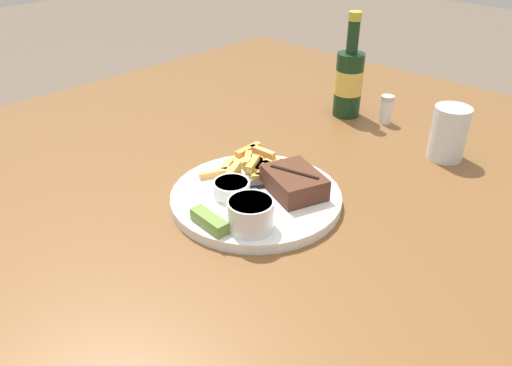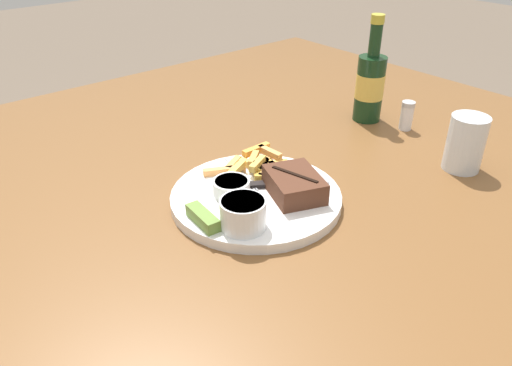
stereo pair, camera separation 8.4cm
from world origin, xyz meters
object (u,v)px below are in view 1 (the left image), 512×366
(coleslaw_cup, at_px, (251,213))
(salt_shaker, at_px, (386,109))
(pickle_spear, at_px, (209,221))
(drinking_glass, at_px, (449,133))
(beer_bottle, at_px, (349,80))
(dipping_sauce_cup, at_px, (232,188))
(fork_utensil, at_px, (235,173))
(knife_utensil, at_px, (271,183))
(dinner_plate, at_px, (256,198))
(steak_portion, at_px, (294,182))

(coleslaw_cup, relative_size, salt_shaker, 1.10)
(coleslaw_cup, relative_size, pickle_spear, 0.98)
(pickle_spear, distance_m, salt_shaker, 0.57)
(salt_shaker, bearing_deg, pickle_spear, -86.88)
(drinking_glass, distance_m, salt_shaker, 0.19)
(beer_bottle, relative_size, drinking_glass, 2.22)
(dipping_sauce_cup, relative_size, drinking_glass, 0.59)
(fork_utensil, distance_m, knife_utensil, 0.07)
(fork_utensil, height_order, drinking_glass, drinking_glass)
(fork_utensil, xyz_separation_m, knife_utensil, (0.07, 0.02, 0.00))
(dipping_sauce_cup, xyz_separation_m, salt_shaker, (0.01, 0.49, 0.00))
(dinner_plate, height_order, knife_utensil, knife_utensil)
(fork_utensil, xyz_separation_m, drinking_glass, (0.24, 0.36, 0.03))
(knife_utensil, height_order, drinking_glass, drinking_glass)
(pickle_spear, height_order, fork_utensil, pickle_spear)
(salt_shaker, bearing_deg, steak_portion, -81.56)
(fork_utensil, bearing_deg, steak_portion, 29.03)
(dinner_plate, bearing_deg, pickle_spear, -83.02)
(pickle_spear, height_order, drinking_glass, drinking_glass)
(knife_utensil, bearing_deg, dipping_sauce_cup, -167.58)
(beer_bottle, xyz_separation_m, salt_shaker, (0.09, 0.02, -0.05))
(pickle_spear, xyz_separation_m, knife_utensil, (-0.01, 0.16, -0.01))
(steak_portion, bearing_deg, knife_utensil, -168.59)
(pickle_spear, bearing_deg, dinner_plate, 96.98)
(dinner_plate, xyz_separation_m, coleslaw_cup, (0.06, -0.08, 0.04))
(pickle_spear, xyz_separation_m, beer_bottle, (-0.12, 0.55, 0.06))
(drinking_glass, relative_size, salt_shaker, 1.65)
(steak_portion, height_order, fork_utensil, steak_portion)
(dipping_sauce_cup, relative_size, fork_utensil, 0.48)
(dinner_plate, xyz_separation_m, knife_utensil, (-0.00, 0.04, 0.01))
(steak_portion, xyz_separation_m, fork_utensil, (-0.12, -0.03, -0.02))
(steak_portion, xyz_separation_m, knife_utensil, (-0.04, -0.01, -0.02))
(steak_portion, relative_size, dipping_sauce_cup, 2.00)
(fork_utensil, bearing_deg, dinner_plate, 0.00)
(coleslaw_cup, relative_size, dipping_sauce_cup, 1.13)
(dinner_plate, height_order, pickle_spear, pickle_spear)
(steak_portion, bearing_deg, drinking_glass, 70.39)
(pickle_spear, bearing_deg, dipping_sauce_cup, 114.69)
(dipping_sauce_cup, height_order, knife_utensil, dipping_sauce_cup)
(dinner_plate, xyz_separation_m, drinking_glass, (0.16, 0.38, 0.04))
(fork_utensil, relative_size, beer_bottle, 0.55)
(knife_utensil, xyz_separation_m, drinking_glass, (0.16, 0.34, 0.03))
(beer_bottle, bearing_deg, knife_utensil, -74.43)
(steak_portion, relative_size, pickle_spear, 1.73)
(beer_bottle, relative_size, salt_shaker, 3.67)
(dinner_plate, distance_m, fork_utensil, 0.08)
(dipping_sauce_cup, bearing_deg, knife_utensil, 70.92)
(coleslaw_cup, xyz_separation_m, knife_utensil, (-0.06, 0.12, -0.02))
(beer_bottle, distance_m, salt_shaker, 0.11)
(coleslaw_cup, height_order, knife_utensil, coleslaw_cup)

